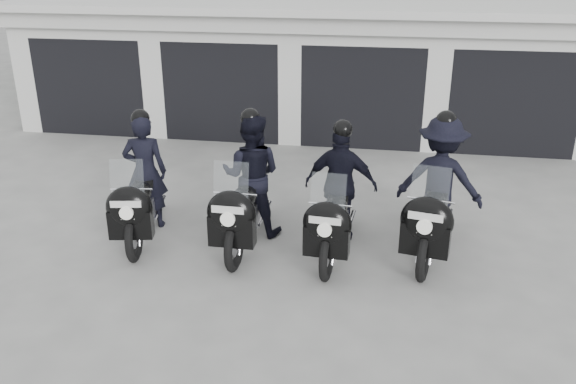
% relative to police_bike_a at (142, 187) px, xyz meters
% --- Properties ---
extents(ground, '(80.00, 80.00, 0.00)m').
position_rel_police_bike_a_xyz_m(ground, '(3.01, -0.65, -0.77)').
color(ground, '#979792').
rests_on(ground, ground).
extents(garage_block, '(16.40, 6.80, 2.96)m').
position_rel_police_bike_a_xyz_m(garage_block, '(3.01, 7.41, 0.65)').
color(garage_block, silver).
rests_on(garage_block, ground).
extents(police_bike_a, '(0.92, 2.23, 1.95)m').
position_rel_police_bike_a_xyz_m(police_bike_a, '(0.00, 0.00, 0.00)').
color(police_bike_a, black).
rests_on(police_bike_a, ground).
extents(police_bike_b, '(0.92, 2.33, 2.03)m').
position_rel_police_bike_a_xyz_m(police_bike_b, '(1.61, 0.14, 0.08)').
color(police_bike_b, black).
rests_on(police_bike_b, ground).
extents(police_bike_c, '(1.10, 2.24, 1.95)m').
position_rel_police_bike_a_xyz_m(police_bike_c, '(2.96, 0.06, 0.05)').
color(police_bike_c, black).
rests_on(police_bike_c, ground).
extents(police_bike_d, '(1.35, 2.36, 2.08)m').
position_rel_police_bike_a_xyz_m(police_bike_d, '(4.35, 0.32, 0.11)').
color(police_bike_d, black).
rests_on(police_bike_d, ground).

